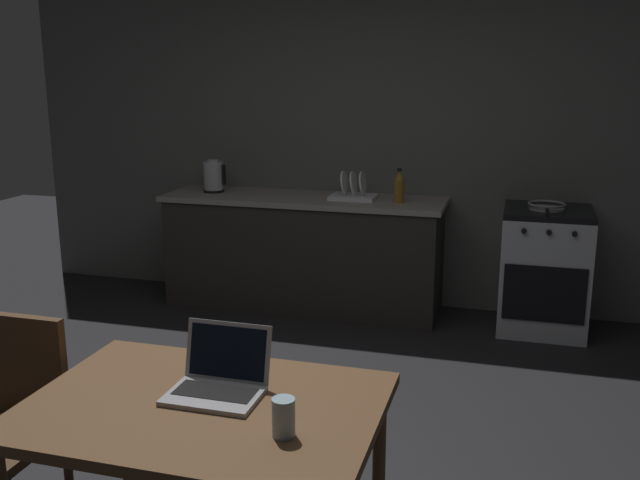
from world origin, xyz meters
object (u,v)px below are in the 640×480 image
(stove_oven, at_px, (544,270))
(frying_pan, at_px, (547,206))
(drinking_glass, at_px, (284,417))
(dish_rack, at_px, (353,193))
(dining_table, at_px, (204,422))
(bottle, at_px, (399,187))
(chair, at_px, (10,417))
(laptop, at_px, (218,381))
(electric_kettle, at_px, (214,177))

(stove_oven, relative_size, frying_pan, 2.05)
(frying_pan, bearing_deg, drinking_glass, -104.78)
(drinking_glass, xyz_separation_m, dish_rack, (-0.54, 3.22, 0.14))
(dining_table, height_order, bottle, bottle)
(chair, distance_m, bottle, 3.18)
(laptop, height_order, bottle, bottle)
(chair, relative_size, laptop, 2.83)
(bottle, bearing_deg, dish_rack, 171.90)
(laptop, height_order, dish_rack, dish_rack)
(electric_kettle, height_order, dish_rack, electric_kettle)
(dining_table, distance_m, frying_pan, 3.29)
(electric_kettle, xyz_separation_m, bottle, (1.48, -0.05, -0.01))
(stove_oven, xyz_separation_m, electric_kettle, (-2.53, 0.00, 0.56))
(chair, distance_m, dish_rack, 3.12)
(dining_table, bearing_deg, frying_pan, 68.94)
(frying_pan, relative_size, drinking_glass, 3.47)
(stove_oven, relative_size, dish_rack, 2.60)
(dining_table, xyz_separation_m, dish_rack, (-0.20, 3.09, 0.27))
(stove_oven, distance_m, dining_table, 3.32)
(dining_table, height_order, frying_pan, frying_pan)
(laptop, xyz_separation_m, dish_rack, (-0.23, 3.00, 0.16))
(frying_pan, bearing_deg, electric_kettle, 179.36)
(chair, relative_size, bottle, 3.61)
(dining_table, xyz_separation_m, electric_kettle, (-1.34, 3.09, 0.35))
(chair, bearing_deg, frying_pan, 66.55)
(chair, xyz_separation_m, bottle, (1.00, 2.98, 0.48))
(frying_pan, relative_size, dish_rack, 1.27)
(stove_oven, height_order, dining_table, stove_oven)
(stove_oven, relative_size, bottle, 3.53)
(bottle, relative_size, dish_rack, 0.74)
(electric_kettle, bearing_deg, dish_rack, 0.00)
(laptop, bearing_deg, electric_kettle, 114.15)
(electric_kettle, bearing_deg, frying_pan, -0.64)
(chair, xyz_separation_m, drinking_glass, (1.19, -0.19, 0.27))
(chair, xyz_separation_m, electric_kettle, (-0.49, 3.03, 0.48))
(electric_kettle, xyz_separation_m, dish_rack, (1.13, 0.00, -0.08))
(dining_table, xyz_separation_m, drinking_glass, (0.34, -0.13, 0.13))
(frying_pan, distance_m, drinking_glass, 3.31)
(laptop, relative_size, drinking_glass, 2.58)
(dining_table, bearing_deg, laptop, 76.37)
(frying_pan, xyz_separation_m, dish_rack, (-1.38, 0.03, 0.02))
(electric_kettle, bearing_deg, laptop, -65.65)
(stove_oven, bearing_deg, dish_rack, 179.90)
(stove_oven, height_order, dish_rack, dish_rack)
(dish_rack, bearing_deg, frying_pan, -1.17)
(laptop, distance_m, drinking_glass, 0.38)
(bottle, xyz_separation_m, dish_rack, (-0.35, 0.05, -0.07))
(dish_rack, bearing_deg, drinking_glass, -80.49)
(bottle, bearing_deg, frying_pan, 1.21)
(stove_oven, xyz_separation_m, dish_rack, (-1.40, 0.00, 0.49))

